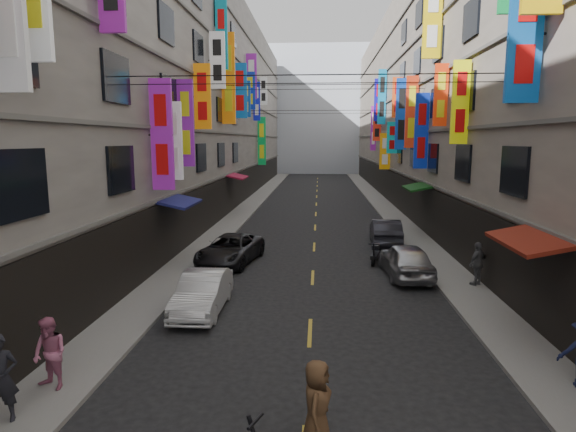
# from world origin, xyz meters

# --- Properties ---
(sidewalk_left) EXTENTS (2.00, 90.00, 0.12)m
(sidewalk_left) POSITION_xyz_m (-6.00, 42.00, 0.06)
(sidewalk_left) COLOR slate
(sidewalk_left) RESTS_ON ground
(sidewalk_right) EXTENTS (2.00, 90.00, 0.12)m
(sidewalk_right) POSITION_xyz_m (6.00, 42.00, 0.06)
(sidewalk_right) COLOR slate
(sidewalk_right) RESTS_ON ground
(building_row_left) EXTENTS (10.14, 90.00, 19.00)m
(building_row_left) POSITION_xyz_m (-11.99, 42.00, 9.49)
(building_row_left) COLOR gray
(building_row_left) RESTS_ON ground
(building_row_right) EXTENTS (10.14, 90.00, 19.00)m
(building_row_right) POSITION_xyz_m (11.99, 42.00, 9.49)
(building_row_right) COLOR #A09486
(building_row_right) RESTS_ON ground
(haze_block) EXTENTS (18.00, 8.00, 22.00)m
(haze_block) POSITION_xyz_m (0.00, 92.00, 11.00)
(haze_block) COLOR silver
(haze_block) RESTS_ON ground
(shop_signage) EXTENTS (14.00, 55.00, 12.22)m
(shop_signage) POSITION_xyz_m (-0.27, 35.06, 9.10)
(shop_signage) COLOR #0D38A3
(shop_signage) RESTS_ON ground
(street_awnings) EXTENTS (13.99, 35.20, 0.41)m
(street_awnings) POSITION_xyz_m (-1.26, 26.00, 3.00)
(street_awnings) COLOR #13471A
(street_awnings) RESTS_ON ground
(overhead_cables) EXTENTS (14.00, 38.04, 1.24)m
(overhead_cables) POSITION_xyz_m (0.00, 30.00, 8.80)
(overhead_cables) COLOR black
(overhead_cables) RESTS_ON ground
(lane_markings) EXTENTS (0.12, 80.20, 0.01)m
(lane_markings) POSITION_xyz_m (0.00, 39.00, 0.00)
(lane_markings) COLOR gold
(lane_markings) RESTS_ON ground
(scooter_far_right) EXTENTS (0.69, 1.78, 1.14)m
(scooter_far_right) POSITION_xyz_m (2.96, 26.64, 0.44)
(scooter_far_right) COLOR black
(scooter_far_right) RESTS_ON ground
(car_left_mid) EXTENTS (1.45, 4.10, 1.35)m
(car_left_mid) POSITION_xyz_m (-3.73, 19.60, 0.67)
(car_left_mid) COLOR silver
(car_left_mid) RESTS_ON ground
(car_left_far) EXTENTS (3.02, 5.15, 1.35)m
(car_left_far) POSITION_xyz_m (-3.97, 26.17, 0.67)
(car_left_far) COLOR black
(car_left_far) RESTS_ON ground
(car_right_mid) EXTENTS (2.02, 4.47, 1.49)m
(car_right_mid) POSITION_xyz_m (4.00, 24.37, 0.74)
(car_right_mid) COLOR #AFB0B4
(car_right_mid) RESTS_ON ground
(car_right_far) EXTENTS (1.78, 4.53, 1.47)m
(car_right_far) POSITION_xyz_m (4.00, 30.84, 0.73)
(car_right_far) COLOR #282830
(car_right_far) RESTS_ON ground
(pedestrian_lnear) EXTENTS (0.86, 0.83, 1.86)m
(pedestrian_lnear) POSITION_xyz_m (-6.22, 12.69, 1.05)
(pedestrian_lnear) COLOR black
(pedestrian_lnear) RESTS_ON sidewalk_left
(pedestrian_lfar) EXTENTS (0.99, 0.84, 1.71)m
(pedestrian_lfar) POSITION_xyz_m (-5.94, 14.02, 0.97)
(pedestrian_lfar) COLOR #C7698C
(pedestrian_lfar) RESTS_ON sidewalk_left
(pedestrian_rfar) EXTENTS (1.16, 1.10, 1.75)m
(pedestrian_rfar) POSITION_xyz_m (6.57, 22.97, 1.00)
(pedestrian_rfar) COLOR #58585B
(pedestrian_rfar) RESTS_ON sidewalk_right
(pedestrian_crossing) EXTENTS (0.74, 0.96, 1.78)m
(pedestrian_crossing) POSITION_xyz_m (0.24, 12.36, 0.89)
(pedestrian_crossing) COLOR #533821
(pedestrian_crossing) RESTS_ON ground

